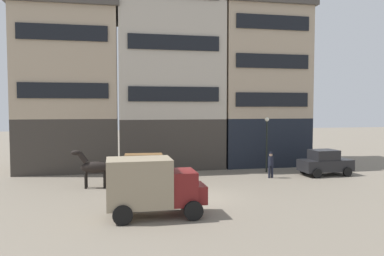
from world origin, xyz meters
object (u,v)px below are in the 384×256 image
at_px(sedan_dark, 325,163).
at_px(pedestrian_officer, 271,164).
at_px(cargo_wagon, 143,167).
at_px(delivery_truck_near, 152,185).
at_px(draft_horse, 94,167).
at_px(streetlamp_curbside, 267,137).

height_order(sedan_dark, pedestrian_officer, sedan_dark).
bearing_deg(cargo_wagon, delivery_truck_near, -89.88).
bearing_deg(delivery_truck_near, draft_horse, 114.33).
distance_m(cargo_wagon, delivery_truck_near, 6.56).
height_order(cargo_wagon, pedestrian_officer, cargo_wagon).
xyz_separation_m(pedestrian_officer, streetlamp_curbside, (0.61, 2.24, 1.69)).
bearing_deg(draft_horse, streetlamp_curbside, 14.19).
distance_m(draft_horse, delivery_truck_near, 7.19).
bearing_deg(delivery_truck_near, pedestrian_officer, 40.29).
bearing_deg(sedan_dark, delivery_truck_near, -149.51).
xyz_separation_m(cargo_wagon, delivery_truck_near, (0.01, -6.55, 0.28)).
bearing_deg(pedestrian_officer, delivery_truck_near, -139.71).
bearing_deg(streetlamp_curbside, delivery_truck_near, -134.13).
relative_size(delivery_truck_near, sedan_dark, 1.15).
distance_m(cargo_wagon, draft_horse, 2.95).
xyz_separation_m(sedan_dark, streetlamp_curbside, (-3.59, 2.04, 1.76)).
distance_m(draft_horse, sedan_dark, 15.98).
xyz_separation_m(sedan_dark, pedestrian_officer, (-4.20, -0.20, 0.07)).
bearing_deg(sedan_dark, pedestrian_officer, -177.26).
relative_size(draft_horse, streetlamp_curbside, 0.57).
height_order(cargo_wagon, draft_horse, draft_horse).
height_order(cargo_wagon, delivery_truck_near, delivery_truck_near).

